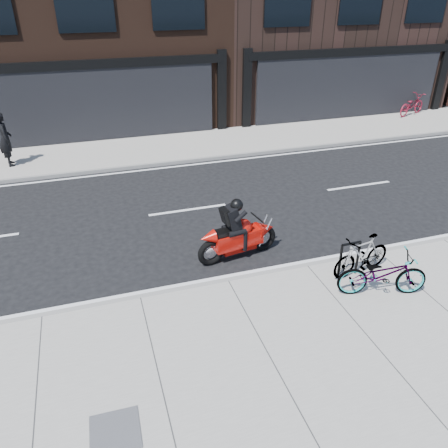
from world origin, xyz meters
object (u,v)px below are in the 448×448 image
object	(u,v)px
bicycle_front	(382,274)
bicycle_far	(412,105)
bicycle_rear	(362,255)
motorcycle	(241,233)
pedestrian	(5,139)
bike_rack	(349,256)
utility_grate	(115,431)

from	to	relation	value
bicycle_front	bicycle_far	xyz separation A→B (m)	(10.39, 12.21, 0.01)
bicycle_far	bicycle_front	bearing A→B (deg)	118.60
bicycle_front	bicycle_rear	distance (m)	0.81
motorcycle	pedestrian	xyz separation A→B (m)	(-6.17, 8.29, 0.45)
bicycle_far	bike_rack	bearing A→B (deg)	115.83
bicycle_rear	motorcycle	bearing A→B (deg)	-136.00
bike_rack	bicycle_far	bearing A→B (deg)	46.85
motorcycle	bicycle_front	bearing A→B (deg)	-56.68
pedestrian	bike_rack	bearing A→B (deg)	-154.72
utility_grate	bicycle_rear	bearing A→B (deg)	23.24
bike_rack	utility_grate	bearing A→B (deg)	-155.54
motorcycle	pedestrian	world-z (taller)	pedestrian
bike_rack	bicycle_far	xyz separation A→B (m)	(10.69, 11.41, 0.00)
bike_rack	bicycle_front	world-z (taller)	bicycle_front
utility_grate	bicycle_front	bearing A→B (deg)	16.30
motorcycle	bicycle_rear	bearing A→B (deg)	-45.45
pedestrian	utility_grate	world-z (taller)	pedestrian
bicycle_front	motorcycle	world-z (taller)	motorcycle
motorcycle	pedestrian	bearing A→B (deg)	117.33
pedestrian	utility_grate	size ratio (longest dim) A/B	2.62
utility_grate	pedestrian	bearing A→B (deg)	102.01
utility_grate	bicycle_far	bearing A→B (deg)	40.65
bicycle_rear	pedestrian	distance (m)	13.12
bicycle_far	pedestrian	bearing A→B (deg)	73.29
pedestrian	bicycle_front	bearing A→B (deg)	-155.87
bicycle_front	bicycle_rear	world-z (taller)	bicycle_front
bicycle_front	bicycle_rear	xyz separation A→B (m)	(0.02, 0.81, -0.02)
bicycle_far	utility_grate	distance (m)	21.36
bike_rack	bicycle_rear	world-z (taller)	bicycle_rear
motorcycle	utility_grate	xyz separation A→B (m)	(-3.51, -4.20, -0.53)
bicycle_rear	bike_rack	bearing A→B (deg)	-99.89
bike_rack	motorcycle	distance (m)	2.62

